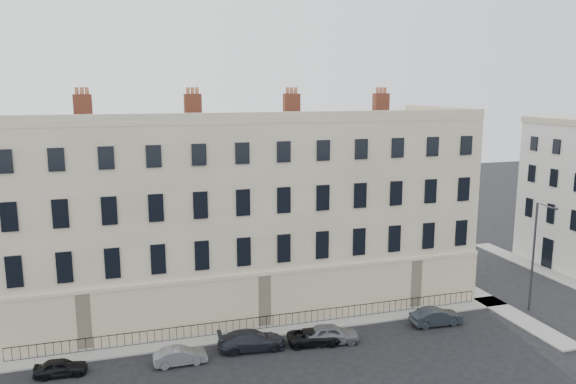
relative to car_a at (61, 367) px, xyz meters
name	(u,v)px	position (x,y,z in m)	size (l,w,h in m)	color
ground	(373,351)	(19.84, -2.68, -0.53)	(160.00, 160.00, 0.00)	black
terrace	(246,211)	(13.87, 9.28, 6.96)	(36.22, 12.22, 17.00)	tan
pavement_terrace	(213,338)	(9.84, 2.32, -0.47)	(48.00, 2.00, 0.12)	gray
pavement_east_return	(468,290)	(32.84, 5.32, -0.47)	(2.00, 24.00, 0.12)	gray
pavement_adjacent	(545,272)	(42.84, 7.32, -0.47)	(2.00, 20.00, 0.12)	gray
railings	(266,322)	(13.84, 2.72, 0.02)	(35.00, 0.04, 0.96)	black
car_a	(61,367)	(0.00, 0.00, 0.00)	(1.26, 3.14, 1.07)	black
car_b	(180,356)	(7.20, -0.71, 0.03)	(1.18, 3.40, 1.12)	slate
car_c	(252,340)	(12.05, -0.06, 0.13)	(1.86, 4.56, 1.32)	black
car_d	(315,337)	(16.42, -0.55, 0.00)	(1.76, 3.82, 1.06)	black
car_e	(331,334)	(17.56, -0.72, 0.13)	(1.58, 3.92, 1.34)	slate
car_f	(436,317)	(26.17, -0.26, 0.11)	(1.37, 3.91, 1.29)	#21262D
streetlamp	(535,252)	(34.87, -0.01, 4.31)	(0.56, 1.87, 8.74)	#35343A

